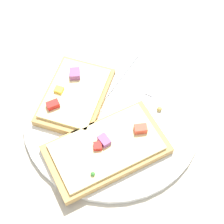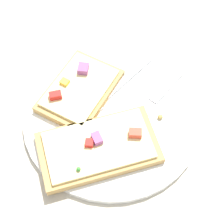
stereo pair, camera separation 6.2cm
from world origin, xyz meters
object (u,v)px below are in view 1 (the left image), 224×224
pizza_slice_main (107,149)px  pizza_slice_corner (75,95)px  knife (146,100)px  fork (100,100)px  plate (112,117)px

pizza_slice_main → pizza_slice_corner: same height
knife → pizza_slice_main: size_ratio=0.93×
knife → pizza_slice_corner: 0.12m
fork → plate: bearing=68.4°
knife → pizza_slice_main: 0.12m
fork → knife: size_ratio=0.99×
plate → fork: size_ratio=1.63×
plate → knife: 0.07m
pizza_slice_main → plate: bearing=55.5°
fork → pizza_slice_corner: (0.04, -0.02, 0.01)m
knife → pizza_slice_corner: bearing=-63.9°
plate → pizza_slice_corner: size_ratio=1.72×
fork → pizza_slice_corner: size_ratio=1.05×
fork → knife: bearing=122.8°
plate → fork: bearing=-74.1°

